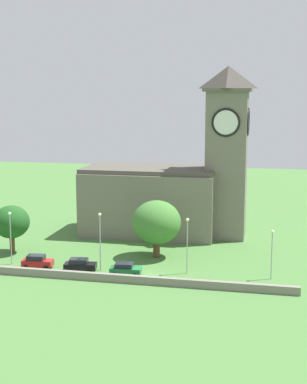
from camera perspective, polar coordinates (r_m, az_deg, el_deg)
ground_plane at (r=88.95m, az=0.99°, el=-5.46°), size 200.00×200.00×0.00m
church at (r=95.18m, az=1.80°, el=0.49°), size 27.62×12.75×27.88m
quay_barrier at (r=71.75m, az=-1.91°, el=-8.79°), size 40.34×0.70×1.03m
car_red at (r=79.32m, az=-11.61°, el=-6.86°), size 4.29×2.44×1.82m
car_black at (r=77.02m, az=-7.41°, el=-7.27°), size 4.49×2.56×1.74m
car_green at (r=74.81m, az=-2.84°, el=-7.75°), size 4.18×2.48×1.67m
streetlamp_west_end at (r=80.84m, az=-14.20°, el=-3.71°), size 0.44×0.44×7.44m
streetlamp_west_mid at (r=76.03m, az=-5.40°, el=-4.10°), size 0.44×0.44×7.89m
streetlamp_central at (r=74.49m, az=3.42°, el=-4.55°), size 0.44×0.44×7.48m
streetlamp_east_mid at (r=73.77m, az=11.83°, el=-5.34°), size 0.44×0.44×6.48m
tree_riverside_west at (r=81.84m, az=0.31°, el=-3.08°), size 7.06×7.06×8.35m
tree_churchyard at (r=86.68m, az=-14.11°, el=-2.95°), size 5.42×5.42×7.18m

